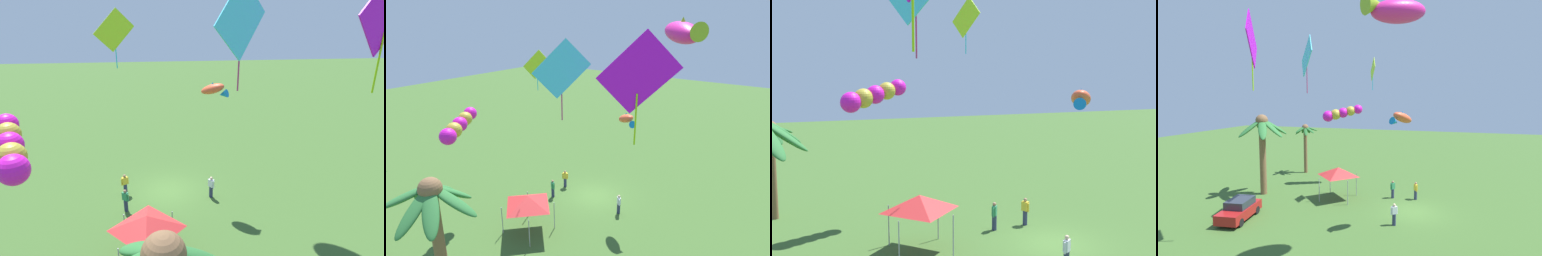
# 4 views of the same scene
# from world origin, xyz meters

# --- Properties ---
(ground_plane) EXTENTS (120.00, 120.00, 0.00)m
(ground_plane) POSITION_xyz_m (0.00, 0.00, 0.00)
(ground_plane) COLOR #3D6028
(palm_tree_1) EXTENTS (2.83, 2.78, 5.88)m
(palm_tree_1) POSITION_xyz_m (8.95, 13.78, 4.27)
(palm_tree_1) COLOR brown
(palm_tree_1) RESTS_ON ground
(spectator_0) EXTENTS (0.47, 0.41, 1.59)m
(spectator_0) POSITION_xyz_m (2.80, 2.19, 0.81)
(spectator_0) COLOR #2D3351
(spectator_0) RESTS_ON ground
(spectator_1) EXTENTS (0.50, 0.38, 1.59)m
(spectator_1) POSITION_xyz_m (3.02, 0.19, 0.81)
(spectator_1) COLOR #2D3351
(spectator_1) RESTS_ON ground
(spectator_2) EXTENTS (0.42, 0.45, 1.59)m
(spectator_2) POSITION_xyz_m (-2.97, 1.12, 0.81)
(spectator_2) COLOR #2D3351
(spectator_2) RESTS_ON ground
(festival_tent) EXTENTS (2.86, 2.86, 2.85)m
(festival_tent) POSITION_xyz_m (1.20, 6.81, 2.47)
(festival_tent) COLOR #9E9EA3
(festival_tent) RESTS_ON ground
(kite_fish_0) EXTENTS (1.99, 1.69, 1.14)m
(kite_fish_0) POSITION_xyz_m (-3.08, 0.71, 7.64)
(kite_fish_0) COLOR #F15731
(kite_tube_4) EXTENTS (2.35, 3.90, 1.76)m
(kite_tube_4) POSITION_xyz_m (6.14, 8.26, 7.41)
(kite_tube_4) COLOR #E516C0
(kite_diamond_5) EXTENTS (1.87, 0.85, 2.83)m
(kite_diamond_5) POSITION_xyz_m (2.39, 4.01, 11.44)
(kite_diamond_5) COLOR #BCEC20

